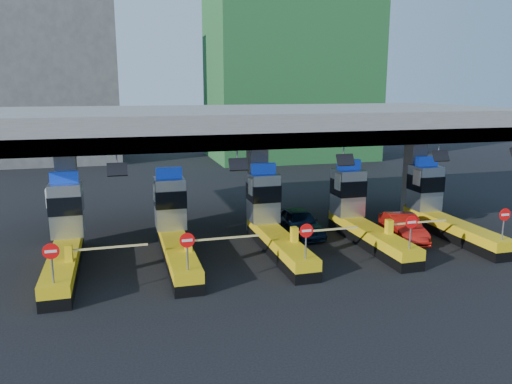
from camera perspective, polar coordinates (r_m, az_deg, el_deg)
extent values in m
plane|color=black|center=(25.88, 1.95, -6.43)|extent=(120.00, 120.00, 0.00)
cube|color=slate|center=(27.50, 0.15, 7.97)|extent=(28.00, 12.00, 1.50)
cube|color=#4C4C49|center=(22.12, 4.16, 5.93)|extent=(28.00, 0.60, 0.70)
cube|color=slate|center=(27.08, -20.68, -0.35)|extent=(1.00, 1.00, 5.50)
cube|color=slate|center=(27.96, 0.14, 0.79)|extent=(1.00, 1.00, 5.50)
cube|color=slate|center=(32.10, 17.61, 1.68)|extent=(1.00, 1.00, 5.50)
cylinder|color=slate|center=(20.92, -15.64, 3.52)|extent=(0.06, 0.06, 0.50)
cube|color=black|center=(20.77, -15.59, 2.49)|extent=(0.80, 0.38, 0.54)
cylinder|color=slate|center=(21.49, -2.17, 4.17)|extent=(0.06, 0.06, 0.50)
cube|color=black|center=(21.34, -2.04, 3.17)|extent=(0.80, 0.38, 0.54)
cylinder|color=slate|center=(23.15, 10.00, 4.56)|extent=(0.06, 0.06, 0.50)
cube|color=black|center=(23.02, 10.18, 3.63)|extent=(0.80, 0.38, 0.54)
cylinder|color=slate|center=(25.69, 20.16, 4.72)|extent=(0.06, 0.06, 0.50)
cube|color=black|center=(25.57, 20.36, 3.89)|extent=(0.80, 0.38, 0.54)
cube|color=black|center=(23.90, -21.04, -8.19)|extent=(1.20, 8.00, 0.50)
cube|color=#E5B70C|center=(23.74, -21.13, -7.06)|extent=(1.20, 8.00, 0.50)
cube|color=#9EA3A8|center=(26.01, -20.83, -1.86)|extent=(1.50, 1.50, 2.60)
cube|color=black|center=(25.93, -20.88, -1.23)|extent=(1.56, 1.56, 0.90)
cube|color=#0C2DBF|center=(25.70, -21.08, 1.56)|extent=(1.30, 0.35, 0.55)
cube|color=white|center=(25.66, -22.77, -0.59)|extent=(0.06, 0.70, 0.90)
cylinder|color=slate|center=(20.07, -22.25, -7.88)|extent=(0.07, 0.07, 1.30)
cylinder|color=red|center=(19.86, -22.40, -6.28)|extent=(0.60, 0.04, 0.60)
cube|color=white|center=(19.83, -22.41, -6.30)|extent=(0.42, 0.02, 0.10)
cube|color=#E5B70C|center=(22.39, -20.62, -6.54)|extent=(0.30, 0.35, 0.70)
cube|color=white|center=(22.25, -16.39, -6.09)|extent=(3.20, 0.08, 0.08)
cube|color=black|center=(23.89, -8.93, -7.53)|extent=(1.20, 8.00, 0.50)
cube|color=#E5B70C|center=(23.73, -8.97, -6.39)|extent=(1.20, 8.00, 0.50)
cube|color=#9EA3A8|center=(26.00, -9.80, -1.25)|extent=(1.50, 1.50, 2.60)
cube|color=black|center=(25.91, -9.82, -0.61)|extent=(1.56, 1.56, 0.90)
cube|color=#0C2DBF|center=(25.69, -9.93, 2.18)|extent=(1.30, 0.35, 0.55)
cube|color=white|center=(25.49, -11.58, 0.03)|extent=(0.06, 0.70, 0.90)
cylinder|color=slate|center=(20.05, -7.83, -7.10)|extent=(0.07, 0.07, 1.30)
cylinder|color=red|center=(19.84, -7.87, -5.48)|extent=(0.60, 0.04, 0.60)
cube|color=white|center=(19.81, -7.86, -5.51)|extent=(0.42, 0.02, 0.10)
cube|color=#E5B70C|center=(22.45, -7.76, -5.81)|extent=(0.30, 0.35, 0.70)
cube|color=white|center=(22.68, -3.62, -5.27)|extent=(3.20, 0.08, 0.08)
cube|color=black|center=(24.89, 2.65, -6.58)|extent=(1.20, 8.00, 0.50)
cube|color=#E5B70C|center=(24.74, 2.66, -5.48)|extent=(1.20, 8.00, 0.50)
cube|color=#9EA3A8|center=(26.92, 0.83, -0.62)|extent=(1.50, 1.50, 2.60)
cube|color=black|center=(26.84, 0.85, 0.00)|extent=(1.56, 1.56, 0.90)
cube|color=#0C2DBF|center=(26.63, 0.84, 2.70)|extent=(1.30, 0.35, 0.55)
cube|color=white|center=(26.29, -0.65, 0.63)|extent=(0.06, 0.70, 0.90)
cylinder|color=slate|center=(21.24, 5.72, -5.95)|extent=(0.07, 0.07, 1.30)
cylinder|color=red|center=(21.04, 5.78, -4.41)|extent=(0.60, 0.04, 0.60)
cube|color=white|center=(21.02, 5.81, -4.43)|extent=(0.42, 0.02, 0.10)
cube|color=#E5B70C|center=(23.59, 4.39, -4.86)|extent=(0.30, 0.35, 0.70)
cube|color=white|center=(24.16, 8.09, -4.29)|extent=(3.20, 0.08, 0.08)
cube|color=black|center=(26.81, 12.90, -5.52)|extent=(1.20, 8.00, 0.50)
cube|color=#E5B70C|center=(26.67, 12.95, -4.49)|extent=(1.20, 8.00, 0.50)
cube|color=#9EA3A8|center=(28.71, 10.45, -0.03)|extent=(1.50, 1.50, 2.60)
cube|color=black|center=(28.63, 10.49, 0.55)|extent=(1.56, 1.56, 0.90)
cube|color=#0C2DBF|center=(28.43, 10.57, 3.09)|extent=(1.30, 0.35, 0.55)
cube|color=white|center=(27.97, 9.30, 1.16)|extent=(0.06, 0.70, 0.90)
cylinder|color=slate|center=(23.46, 17.22, -4.70)|extent=(0.07, 0.07, 1.30)
cylinder|color=red|center=(23.28, 17.35, -3.31)|extent=(0.60, 0.04, 0.60)
cube|color=white|center=(23.26, 17.39, -3.32)|extent=(0.42, 0.02, 0.10)
cube|color=#E5B70C|center=(25.67, 14.97, -3.84)|extent=(0.30, 0.35, 0.70)
cube|color=white|center=(26.51, 18.07, -3.31)|extent=(3.20, 0.08, 0.08)
cube|color=black|center=(29.46, 21.52, -4.48)|extent=(1.20, 8.00, 0.50)
cube|color=#E5B70C|center=(29.33, 21.60, -3.54)|extent=(1.20, 8.00, 0.50)
cube|color=#9EA3A8|center=(31.20, 18.75, 0.48)|extent=(1.50, 1.50, 2.60)
cube|color=black|center=(31.13, 18.80, 1.02)|extent=(1.56, 1.56, 0.90)
cube|color=#0C2DBF|center=(30.94, 18.94, 3.35)|extent=(1.30, 0.35, 0.55)
cube|color=white|center=(30.39, 17.90, 1.59)|extent=(0.06, 0.70, 0.90)
cylinder|color=slate|center=(26.45, 26.41, -3.57)|extent=(0.07, 0.07, 1.30)
cylinder|color=red|center=(26.29, 26.57, -2.32)|extent=(0.60, 0.04, 0.60)
cube|color=white|center=(26.27, 26.61, -2.34)|extent=(0.42, 0.02, 0.10)
cube|color=#E5B70C|center=(28.49, 23.69, -2.90)|extent=(0.30, 0.35, 0.70)
cube|color=white|center=(29.53, 26.20, -2.44)|extent=(3.20, 0.08, 0.08)
cube|color=#1E5926|center=(59.01, 3.94, 17.59)|extent=(18.00, 12.00, 28.00)
cube|color=#4C4C49|center=(59.78, -22.36, 11.87)|extent=(14.00, 10.00, 18.00)
imported|color=black|center=(28.01, 4.99, -3.45)|extent=(1.93, 4.42, 1.48)
imported|color=red|center=(28.21, 16.46, -3.90)|extent=(2.26, 4.40, 1.38)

